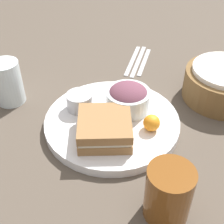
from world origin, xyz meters
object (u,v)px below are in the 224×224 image
(plate, at_px, (112,122))
(salad_bowl, at_px, (128,98))
(dressing_cup, at_px, (80,101))
(bread_basket, at_px, (224,84))
(sandwich, at_px, (105,128))
(water_glass, at_px, (8,83))
(drink_glass, at_px, (168,193))
(spoon, at_px, (144,62))
(fork, at_px, (133,60))
(knife, at_px, (138,61))

(plate, bearing_deg, salad_bowl, 142.14)
(dressing_cup, xyz_separation_m, bread_basket, (-0.11, 0.35, 0.00))
(sandwich, bearing_deg, water_glass, -117.22)
(salad_bowl, relative_size, dressing_cup, 1.69)
(sandwich, height_order, bread_basket, bread_basket)
(drink_glass, height_order, spoon, drink_glass)
(salad_bowl, bearing_deg, bread_basket, 112.09)
(sandwich, xyz_separation_m, salad_bowl, (-0.10, 0.04, 0.01))
(plate, xyz_separation_m, spoon, (-0.30, 0.07, -0.01))
(spoon, relative_size, water_glass, 1.48)
(water_glass, bearing_deg, drink_glass, 52.57)
(plate, xyz_separation_m, drink_glass, (0.22, 0.11, 0.04))
(sandwich, xyz_separation_m, fork, (-0.36, 0.04, -0.04))
(salad_bowl, height_order, knife, salad_bowl)
(drink_glass, height_order, bread_basket, drink_glass)
(knife, xyz_separation_m, water_glass, (0.23, -0.32, 0.05))
(sandwich, distance_m, water_glass, 0.29)
(dressing_cup, bearing_deg, fork, 157.33)
(plate, distance_m, sandwich, 0.07)
(salad_bowl, bearing_deg, plate, -37.86)
(plate, distance_m, bread_basket, 0.30)
(drink_glass, bearing_deg, knife, -173.15)
(salad_bowl, height_order, drink_glass, drink_glass)
(salad_bowl, xyz_separation_m, bread_basket, (-0.10, 0.24, -0.01))
(fork, distance_m, knife, 0.02)
(salad_bowl, xyz_separation_m, knife, (-0.26, 0.02, -0.05))
(dressing_cup, bearing_deg, salad_bowl, 95.46)
(bread_basket, distance_m, knife, 0.27)
(salad_bowl, distance_m, spoon, 0.26)
(salad_bowl, height_order, bread_basket, bread_basket)
(plate, height_order, spoon, plate)
(sandwich, height_order, spoon, sandwich)
(drink_glass, relative_size, water_glass, 0.95)
(plate, distance_m, dressing_cup, 0.09)
(dressing_cup, bearing_deg, drink_glass, 37.80)
(sandwich, height_order, salad_bowl, salad_bowl)
(bread_basket, bearing_deg, sandwich, -54.79)
(fork, xyz_separation_m, spoon, (0.01, 0.04, 0.00))
(bread_basket, bearing_deg, spoon, -128.45)
(bread_basket, bearing_deg, dressing_cup, -72.99)
(dressing_cup, bearing_deg, sandwich, 37.42)
(plate, xyz_separation_m, knife, (-0.30, 0.05, -0.01))
(knife, height_order, water_glass, water_glass)
(sandwich, bearing_deg, plate, 170.50)
(water_glass, bearing_deg, sandwich, 62.78)
(plate, bearing_deg, knife, 170.15)
(sandwich, height_order, fork, sandwich)
(drink_glass, distance_m, knife, 0.52)
(salad_bowl, relative_size, bread_basket, 0.52)
(salad_bowl, xyz_separation_m, fork, (-0.26, 0.00, -0.05))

